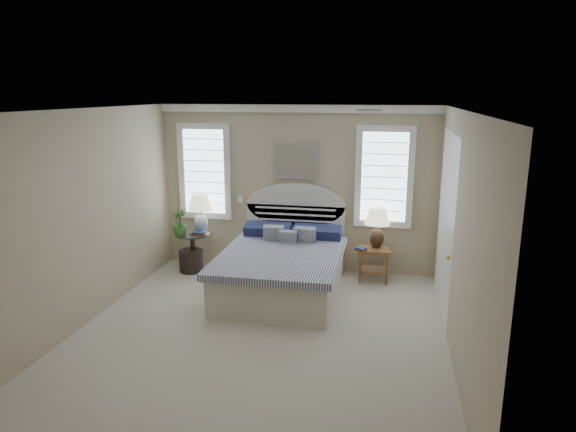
% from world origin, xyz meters
% --- Properties ---
extents(floor, '(4.50, 5.00, 0.01)m').
position_xyz_m(floor, '(0.00, 0.00, 0.00)').
color(floor, beige).
rests_on(floor, ground).
extents(ceiling, '(4.50, 5.00, 0.01)m').
position_xyz_m(ceiling, '(0.00, 0.00, 2.70)').
color(ceiling, white).
rests_on(ceiling, wall_back).
extents(wall_back, '(4.50, 0.02, 2.70)m').
position_xyz_m(wall_back, '(0.00, 2.50, 1.35)').
color(wall_back, '#BFAB8F').
rests_on(wall_back, floor).
extents(wall_left, '(0.02, 5.00, 2.70)m').
position_xyz_m(wall_left, '(-2.25, 0.00, 1.35)').
color(wall_left, '#BFAB8F').
rests_on(wall_left, floor).
extents(wall_right, '(0.02, 5.00, 2.70)m').
position_xyz_m(wall_right, '(2.25, 0.00, 1.35)').
color(wall_right, '#BFAB8F').
rests_on(wall_right, floor).
extents(crown_molding, '(4.50, 0.08, 0.12)m').
position_xyz_m(crown_molding, '(0.00, 2.46, 2.64)').
color(crown_molding, white).
rests_on(crown_molding, wall_back).
extents(hvac_vent, '(0.30, 0.20, 0.02)m').
position_xyz_m(hvac_vent, '(1.20, 0.80, 2.68)').
color(hvac_vent, '#B2B2B2').
rests_on(hvac_vent, ceiling).
extents(switch_plate, '(0.08, 0.01, 0.12)m').
position_xyz_m(switch_plate, '(-0.95, 2.48, 1.15)').
color(switch_plate, white).
rests_on(switch_plate, wall_back).
extents(window_left, '(0.90, 0.06, 1.60)m').
position_xyz_m(window_left, '(-1.55, 2.48, 1.60)').
color(window_left, silver).
rests_on(window_left, wall_back).
extents(window_right, '(0.90, 0.06, 1.60)m').
position_xyz_m(window_right, '(1.40, 2.48, 1.60)').
color(window_right, silver).
rests_on(window_right, wall_back).
extents(painting, '(0.74, 0.04, 0.58)m').
position_xyz_m(painting, '(0.00, 2.46, 1.82)').
color(painting, silver).
rests_on(painting, wall_back).
extents(closet_door, '(0.02, 1.80, 2.40)m').
position_xyz_m(closet_door, '(2.23, 1.20, 1.20)').
color(closet_door, silver).
rests_on(closet_door, floor).
extents(bed, '(1.72, 2.28, 1.47)m').
position_xyz_m(bed, '(0.00, 1.46, 0.39)').
color(bed, silver).
rests_on(bed, floor).
extents(side_table_left, '(0.56, 0.56, 0.63)m').
position_xyz_m(side_table_left, '(-1.65, 2.05, 0.39)').
color(side_table_left, black).
rests_on(side_table_left, floor).
extents(nightstand_right, '(0.50, 0.40, 0.53)m').
position_xyz_m(nightstand_right, '(1.30, 2.15, 0.39)').
color(nightstand_right, brown).
rests_on(nightstand_right, floor).
extents(floor_pot, '(0.47, 0.47, 0.36)m').
position_xyz_m(floor_pot, '(-1.67, 2.00, 0.18)').
color(floor_pot, black).
rests_on(floor_pot, floor).
extents(lamp_left, '(0.48, 0.48, 0.65)m').
position_xyz_m(lamp_left, '(-1.55, 2.19, 1.02)').
color(lamp_left, white).
rests_on(lamp_left, side_table_left).
extents(lamp_right, '(0.44, 0.44, 0.64)m').
position_xyz_m(lamp_right, '(1.33, 2.24, 0.92)').
color(lamp_right, black).
rests_on(lamp_right, nightstand_right).
extents(potted_plant, '(0.32, 0.32, 0.43)m').
position_xyz_m(potted_plant, '(-1.79, 1.87, 0.85)').
color(potted_plant, '#396B2A').
rests_on(potted_plant, side_table_left).
extents(books_left, '(0.21, 0.17, 0.05)m').
position_xyz_m(books_left, '(-1.52, 2.01, 0.66)').
color(books_left, maroon).
rests_on(books_left, side_table_left).
extents(books_right, '(0.20, 0.17, 0.04)m').
position_xyz_m(books_right, '(1.10, 2.00, 0.55)').
color(books_right, maroon).
rests_on(books_right, nightstand_right).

